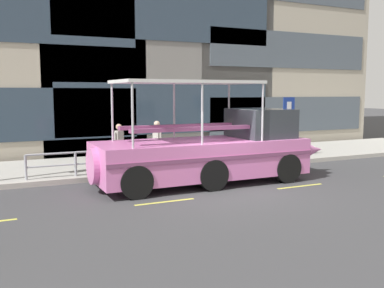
{
  "coord_description": "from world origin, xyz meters",
  "views": [
    {
      "loc": [
        -6.86,
        -11.8,
        3.09
      ],
      "look_at": [
        -0.44,
        1.74,
        1.3
      ],
      "focal_mm": 40.69,
      "sensor_mm": 36.0,
      "label": 1
    }
  ],
  "objects_px": {
    "duck_tour_boat": "(215,151)",
    "pedestrian_near_bow": "(241,135)",
    "pedestrian_mid_left": "(157,138)",
    "pedestrian_mid_right": "(119,141)",
    "parking_sign": "(288,117)"
  },
  "relations": [
    {
      "from": "duck_tour_boat",
      "to": "pedestrian_mid_right",
      "type": "bearing_deg",
      "value": 127.37
    },
    {
      "from": "parking_sign",
      "to": "pedestrian_mid_left",
      "type": "distance_m",
      "value": 5.99
    },
    {
      "from": "duck_tour_boat",
      "to": "pedestrian_near_bow",
      "type": "height_order",
      "value": "duck_tour_boat"
    },
    {
      "from": "duck_tour_boat",
      "to": "pedestrian_mid_left",
      "type": "xyz_separation_m",
      "value": [
        -0.77,
        3.56,
        0.14
      ]
    },
    {
      "from": "duck_tour_boat",
      "to": "pedestrian_mid_left",
      "type": "relative_size",
      "value": 5.15
    },
    {
      "from": "duck_tour_boat",
      "to": "pedestrian_near_bow",
      "type": "relative_size",
      "value": 5.48
    },
    {
      "from": "pedestrian_mid_left",
      "to": "pedestrian_mid_right",
      "type": "relative_size",
      "value": 1.03
    },
    {
      "from": "parking_sign",
      "to": "pedestrian_near_bow",
      "type": "height_order",
      "value": "parking_sign"
    },
    {
      "from": "pedestrian_near_bow",
      "to": "pedestrian_mid_right",
      "type": "xyz_separation_m",
      "value": [
        -5.73,
        -0.38,
        0.03
      ]
    },
    {
      "from": "parking_sign",
      "to": "duck_tour_boat",
      "type": "xyz_separation_m",
      "value": [
        -5.09,
        -2.59,
        -0.91
      ]
    },
    {
      "from": "parking_sign",
      "to": "pedestrian_mid_left",
      "type": "relative_size",
      "value": 1.54
    },
    {
      "from": "duck_tour_boat",
      "to": "pedestrian_mid_right",
      "type": "xyz_separation_m",
      "value": [
        -2.46,
        3.22,
        0.11
      ]
    },
    {
      "from": "parking_sign",
      "to": "pedestrian_near_bow",
      "type": "bearing_deg",
      "value": 151.01
    },
    {
      "from": "parking_sign",
      "to": "pedestrian_mid_right",
      "type": "distance_m",
      "value": 7.61
    },
    {
      "from": "pedestrian_near_bow",
      "to": "pedestrian_mid_left",
      "type": "xyz_separation_m",
      "value": [
        -4.05,
        -0.04,
        0.06
      ]
    }
  ]
}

